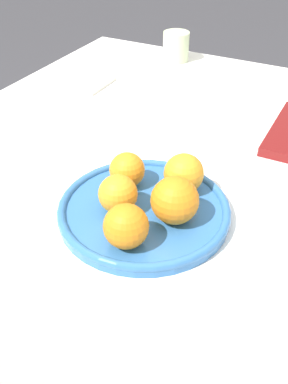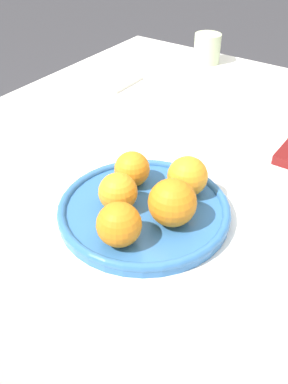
{
  "view_description": "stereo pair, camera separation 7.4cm",
  "coord_description": "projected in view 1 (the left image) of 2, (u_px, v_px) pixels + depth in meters",
  "views": [
    {
      "loc": [
        0.22,
        -0.82,
        1.26
      ],
      "look_at": [
        -0.06,
        -0.29,
        0.82
      ],
      "focal_mm": 42.0,
      "sensor_mm": 36.0,
      "label": 1
    },
    {
      "loc": [
        0.28,
        -0.78,
        1.26
      ],
      "look_at": [
        -0.06,
        -0.29,
        0.82
      ],
      "focal_mm": 42.0,
      "sensor_mm": 36.0,
      "label": 2
    }
  ],
  "objects": [
    {
      "name": "orange_0",
      "position": [
        172.0,
        200.0,
        0.71
      ],
      "size": [
        0.08,
        0.08,
        0.08
      ],
      "color": "orange",
      "rests_on": "fruit_platter"
    },
    {
      "name": "orange_3",
      "position": [
        127.0,
        170.0,
        0.79
      ],
      "size": [
        0.06,
        0.06,
        0.06
      ],
      "color": "orange",
      "rests_on": "fruit_platter"
    },
    {
      "name": "table",
      "position": [
        214.0,
        273.0,
        1.18
      ],
      "size": [
        1.27,
        1.03,
        0.77
      ],
      "color": "white",
      "rests_on": "ground_plane"
    },
    {
      "name": "orange_2",
      "position": [
        118.0,
        194.0,
        0.74
      ],
      "size": [
        0.07,
        0.07,
        0.07
      ],
      "color": "orange",
      "rests_on": "fruit_platter"
    },
    {
      "name": "cup_0",
      "position": [
        176.0,
        46.0,
        1.34
      ],
      "size": [
        0.08,
        0.08,
        0.08
      ],
      "color": "beige",
      "rests_on": "table"
    },
    {
      "name": "ground_plane",
      "position": [
        202.0,
        358.0,
        1.41
      ],
      "size": [
        12.0,
        12.0,
        0.0
      ],
      "primitive_type": "plane",
      "color": "#38383D"
    },
    {
      "name": "orange_1",
      "position": [
        184.0,
        173.0,
        0.78
      ],
      "size": [
        0.07,
        0.07,
        0.07
      ],
      "color": "orange",
      "rests_on": "fruit_platter"
    },
    {
      "name": "fruit_platter",
      "position": [
        144.0,
        210.0,
        0.76
      ],
      "size": [
        0.29,
        0.29,
        0.02
      ],
      "color": "#336BAD",
      "rests_on": "table"
    },
    {
      "name": "orange_4",
      "position": [
        126.0,
        226.0,
        0.67
      ],
      "size": [
        0.07,
        0.07,
        0.07
      ],
      "color": "orange",
      "rests_on": "fruit_platter"
    },
    {
      "name": "napkin",
      "position": [
        88.0,
        83.0,
        1.22
      ],
      "size": [
        0.11,
        0.12,
        0.01
      ],
      "color": "silver",
      "rests_on": "table"
    }
  ]
}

